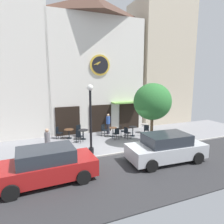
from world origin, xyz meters
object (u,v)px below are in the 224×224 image
cafe_table_rightmost (113,131)px  cafe_chair_facing_wall (58,132)px  cafe_chair_curbside (127,132)px  street_tree (153,102)px  cafe_table_center_left (144,127)px  cafe_chair_near_tree (116,133)px  cafe_chair_left_end (104,129)px  pedestrian_blue (108,124)px  parked_car_silver (166,148)px  cafe_chair_outer (146,129)px  cafe_table_leftmost (133,130)px  cafe_chair_by_entrance (79,130)px  cafe_chair_facing_street (79,136)px  cafe_chair_mid_row (122,130)px  cafe_table_near_door (83,132)px  pedestrian_grey (48,142)px  parked_car_red (46,165)px  street_lamp (91,119)px  cafe_table_center (69,132)px

cafe_table_rightmost → cafe_chair_facing_wall: (-4.01, 1.12, 0.05)m
cafe_chair_curbside → street_tree: bearing=-60.7°
cafe_table_center_left → cafe_chair_near_tree: bearing=-164.2°
cafe_chair_left_end → cafe_table_center_left: bearing=-8.8°
pedestrian_blue → parked_car_silver: 6.32m
cafe_chair_left_end → cafe_chair_outer: 3.39m
cafe_table_leftmost → cafe_chair_by_entrance: cafe_chair_by_entrance is taller
cafe_chair_by_entrance → cafe_chair_left_end: 1.96m
cafe_chair_facing_street → street_tree: bearing=-26.2°
cafe_chair_mid_row → pedestrian_blue: bearing=120.8°
cafe_table_leftmost → cafe_table_near_door: bearing=169.9°
pedestrian_grey → parked_car_red: pedestrian_grey is taller
cafe_chair_facing_wall → cafe_table_rightmost: bearing=-15.6°
parked_car_red → parked_car_silver: same height
street_lamp → street_tree: (4.33, 0.04, 0.85)m
cafe_chair_by_entrance → cafe_chair_mid_row: 3.39m
cafe_chair_curbside → cafe_chair_outer: same height
street_tree → cafe_table_center_left: (1.11, 2.70, -2.48)m
cafe_chair_near_tree → cafe_chair_facing_wall: same height
cafe_chair_facing_wall → pedestrian_blue: 3.98m
cafe_table_rightmost → cafe_table_center: bearing=165.6°
cafe_table_leftmost → cafe_table_center_left: bearing=19.2°
cafe_chair_left_end → pedestrian_grey: pedestrian_grey is taller
cafe_chair_facing_wall → cafe_chair_outer: bearing=-16.0°
cafe_chair_outer → pedestrian_grey: (-7.61, -1.33, 0.33)m
cafe_table_near_door → cafe_chair_facing_wall: cafe_chair_facing_wall is taller
cafe_table_near_door → cafe_chair_left_end: (1.75, 0.32, 0.00)m
cafe_chair_facing_street → cafe_chair_mid_row: size_ratio=1.00×
cafe_table_leftmost → cafe_chair_outer: 1.10m
street_lamp → cafe_chair_curbside: (3.34, 1.81, -1.60)m
parked_car_red → cafe_table_rightmost: bearing=43.9°
pedestrian_grey → cafe_chair_by_entrance: bearing=50.8°
cafe_table_leftmost → pedestrian_grey: bearing=-165.9°
cafe_chair_outer → cafe_table_center_left: bearing=69.2°
street_tree → cafe_chair_outer: bearing=67.1°
cafe_chair_near_tree → parked_car_red: parked_car_red is taller
cafe_chair_facing_street → cafe_chair_outer: size_ratio=1.00×
cafe_table_center_left → cafe_chair_facing_street: cafe_chair_facing_street is taller
cafe_chair_facing_street → pedestrian_grey: bearing=-143.5°
cafe_chair_outer → pedestrian_grey: 7.73m
street_tree → cafe_chair_left_end: (-2.31, 3.22, -2.45)m
cafe_table_rightmost → cafe_chair_facing_street: size_ratio=0.82×
cafe_table_leftmost → parked_car_red: parked_car_red is taller
cafe_chair_outer → cafe_chair_facing_wall: bearing=164.0°
cafe_chair_facing_wall → cafe_table_near_door: bearing=-27.6°
cafe_table_near_door → cafe_chair_mid_row: size_ratio=0.83×
street_tree → parked_car_red: (-7.10, -2.47, -2.22)m
cafe_table_rightmost → cafe_chair_by_entrance: cafe_chair_by_entrance is taller
cafe_table_center_left → cafe_chair_facing_street: bearing=-175.4°
cafe_chair_outer → cafe_chair_left_end: bearing=157.1°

